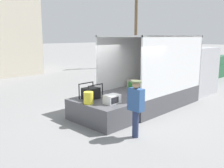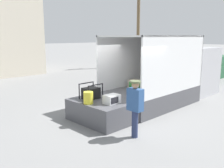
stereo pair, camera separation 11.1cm
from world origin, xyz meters
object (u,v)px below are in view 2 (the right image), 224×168
portable_generator (91,93)px  worker_person (135,103)px  box_truck (176,77)px  orange_bucket (88,98)px  microwave (112,99)px  pickup_truck_green (210,68)px  utility_pole (138,18)px

portable_generator → worker_person: bearing=-95.9°
box_truck → orange_bucket: 5.19m
microwave → worker_person: worker_person is taller
orange_bucket → portable_generator: bearing=41.8°
portable_generator → pickup_truck_green: (11.89, 1.11, -0.32)m
portable_generator → box_truck: bearing=-5.6°
portable_generator → orange_bucket: 0.69m
pickup_truck_green → box_truck: bearing=-167.7°
worker_person → utility_pole: utility_pole is taller
box_truck → utility_pole: (7.76, 8.69, 3.47)m
portable_generator → orange_bucket: portable_generator is taller
box_truck → microwave: box_truck is taller
box_truck → worker_person: (-4.90, -1.69, 0.03)m
orange_bucket → pickup_truck_green: 12.51m
box_truck → worker_person: box_truck is taller
portable_generator → microwave: bearing=-87.7°
box_truck → orange_bucket: bearing=-180.0°
box_truck → pickup_truck_green: bearing=12.3°
orange_bucket → pickup_truck_green: bearing=7.2°
microwave → worker_person: 1.22m
worker_person → utility_pole: (12.66, 10.38, 3.44)m
worker_person → portable_generator: bearing=84.1°
box_truck → microwave: (-4.64, -0.51, -0.11)m
box_truck → utility_pole: utility_pole is taller
microwave → portable_generator: bearing=92.3°
microwave → utility_pole: 15.84m
orange_bucket → utility_pole: 15.99m
microwave → orange_bucket: size_ratio=1.28×
box_truck → orange_bucket: box_truck is taller
box_truck → pickup_truck_green: 7.39m
orange_bucket → pickup_truck_green: pickup_truck_green is taller
microwave → orange_bucket: orange_bucket is taller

